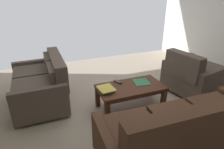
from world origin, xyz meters
name	(u,v)px	position (x,y,z in m)	size (l,w,h in m)	color
ground_plane	(127,111)	(0.00, 0.00, 0.00)	(5.14, 5.34, 0.01)	tan
sofa_main	(185,131)	(-0.22, 1.08, 0.36)	(1.99, 0.85, 0.85)	black
loveseat_near	(42,84)	(1.23, -0.80, 0.35)	(0.86, 1.35, 0.82)	black
coffee_table	(131,90)	(-0.10, -0.08, 0.34)	(1.07, 0.56, 0.40)	#4C2819
armchair_side	(193,75)	(-1.42, -0.14, 0.36)	(1.04, 1.04, 0.84)	black
book_stack	(106,89)	(0.32, -0.10, 0.43)	(0.26, 0.31, 0.05)	#337F51
tv_remote	(118,82)	(0.04, -0.28, 0.41)	(0.10, 0.17, 0.02)	black
loose_magazine	(141,82)	(-0.33, -0.15, 0.40)	(0.25, 0.26, 0.01)	#337F51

